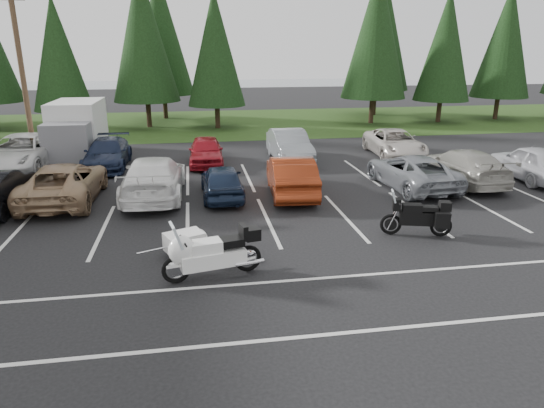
% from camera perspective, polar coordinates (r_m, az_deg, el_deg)
% --- Properties ---
extents(ground, '(120.00, 120.00, 0.00)m').
position_cam_1_polar(ground, '(15.47, -1.73, -3.33)').
color(ground, black).
rests_on(ground, ground).
extents(grass_strip, '(80.00, 16.00, 0.01)m').
position_cam_1_polar(grass_strip, '(38.76, -6.59, 9.43)').
color(grass_strip, '#243A12').
rests_on(grass_strip, ground).
extents(lake_water, '(70.00, 50.00, 0.02)m').
position_cam_1_polar(lake_water, '(69.78, -4.65, 13.17)').
color(lake_water, slate).
rests_on(lake_water, ground).
extents(utility_pole, '(1.60, 0.26, 9.00)m').
position_cam_1_polar(utility_pole, '(27.54, -27.40, 14.07)').
color(utility_pole, '#473321').
rests_on(utility_pole, ground).
extents(box_truck, '(2.40, 5.60, 2.90)m').
position_cam_1_polar(box_truck, '(27.80, -22.20, 7.97)').
color(box_truck, silver).
rests_on(box_truck, ground).
extents(stall_markings, '(32.00, 16.00, 0.01)m').
position_cam_1_polar(stall_markings, '(17.34, -2.62, -0.97)').
color(stall_markings, silver).
rests_on(stall_markings, ground).
extents(conifer_3, '(3.87, 3.87, 9.02)m').
position_cam_1_polar(conifer_3, '(36.73, -23.91, 15.88)').
color(conifer_3, '#332316').
rests_on(conifer_3, ground).
extents(conifer_4, '(4.80, 4.80, 11.17)m').
position_cam_1_polar(conifer_4, '(37.35, -14.97, 18.71)').
color(conifer_4, '#332316').
rests_on(conifer_4, ground).
extents(conifer_5, '(4.14, 4.14, 9.63)m').
position_cam_1_polar(conifer_5, '(35.96, -6.70, 17.78)').
color(conifer_5, '#332316').
rests_on(conifer_5, ground).
extents(conifer_6, '(4.93, 4.93, 11.48)m').
position_cam_1_polar(conifer_6, '(38.98, 12.17, 19.11)').
color(conifer_6, '#332316').
rests_on(conifer_6, ground).
extents(conifer_7, '(4.27, 4.27, 9.94)m').
position_cam_1_polar(conifer_7, '(40.99, 19.76, 17.15)').
color(conifer_7, '#332316').
rests_on(conifer_7, ground).
extents(conifer_8, '(4.53, 4.53, 10.56)m').
position_cam_1_polar(conifer_8, '(44.52, 25.79, 16.91)').
color(conifer_8, '#332316').
rests_on(conifer_8, ground).
extents(conifer_back_b, '(4.97, 4.97, 11.58)m').
position_cam_1_polar(conifer_back_b, '(41.88, -13.00, 19.02)').
color(conifer_back_b, '#332316').
rests_on(conifer_back_b, ground).
extents(conifer_back_c, '(5.50, 5.50, 12.81)m').
position_cam_1_polar(conifer_back_c, '(44.11, 12.49, 19.91)').
color(conifer_back_c, '#332316').
rests_on(conifer_back_c, ground).
extents(car_near_2, '(2.56, 5.41, 1.49)m').
position_cam_1_polar(car_near_2, '(19.99, -23.25, 2.35)').
color(car_near_2, '#A0805D').
rests_on(car_near_2, ground).
extents(car_near_3, '(2.44, 5.62, 1.61)m').
position_cam_1_polar(car_near_3, '(19.42, -13.73, 3.06)').
color(car_near_3, white).
rests_on(car_near_3, ground).
extents(car_near_4, '(1.59, 3.89, 1.32)m').
position_cam_1_polar(car_near_4, '(18.97, -5.90, 2.69)').
color(car_near_4, '#17233A').
rests_on(car_near_4, ground).
extents(car_near_5, '(2.02, 4.85, 1.56)m').
position_cam_1_polar(car_near_5, '(19.27, 2.26, 3.37)').
color(car_near_5, maroon).
rests_on(car_near_5, ground).
extents(car_near_6, '(2.67, 5.18, 1.40)m').
position_cam_1_polar(car_near_6, '(21.08, 16.08, 3.72)').
color(car_near_6, gray).
rests_on(car_near_6, ground).
extents(car_near_7, '(2.13, 5.12, 1.48)m').
position_cam_1_polar(car_near_7, '(22.54, 21.52, 4.16)').
color(car_near_7, '#A3A096').
rests_on(car_near_7, ground).
extents(car_near_8, '(2.03, 4.68, 1.57)m').
position_cam_1_polar(car_near_8, '(24.32, 28.34, 4.30)').
color(car_near_8, silver).
rests_on(car_near_8, ground).
extents(car_far_0, '(3.24, 6.14, 1.65)m').
position_cam_1_polar(car_far_0, '(26.39, -27.32, 5.44)').
color(car_far_0, white).
rests_on(car_far_0, ground).
extents(car_far_1, '(1.96, 4.82, 1.40)m').
position_cam_1_polar(car_far_1, '(25.05, -18.81, 5.63)').
color(car_far_1, '#161F37').
rests_on(car_far_1, ground).
extents(car_far_2, '(1.76, 4.14, 1.39)m').
position_cam_1_polar(car_far_2, '(24.57, -7.78, 6.19)').
color(car_far_2, maroon).
rests_on(car_far_2, ground).
extents(car_far_3, '(1.74, 4.85, 1.59)m').
position_cam_1_polar(car_far_3, '(25.20, 2.07, 6.86)').
color(car_far_3, gray).
rests_on(car_far_3, ground).
extents(car_far_4, '(2.64, 5.19, 1.41)m').
position_cam_1_polar(car_far_4, '(27.24, 14.23, 6.96)').
color(car_far_4, beige).
rests_on(car_far_4, ground).
extents(touring_motorcycle, '(2.99, 1.45, 1.59)m').
position_cam_1_polar(touring_motorcycle, '(12.32, -7.03, -5.20)').
color(touring_motorcycle, white).
rests_on(touring_motorcycle, ground).
extents(cargo_trailer, '(1.71, 1.37, 0.70)m').
position_cam_1_polar(cargo_trailer, '(13.86, -10.26, -4.67)').
color(cargo_trailer, white).
rests_on(cargo_trailer, ground).
extents(adventure_motorcycle, '(2.56, 1.47, 1.47)m').
position_cam_1_polar(adventure_motorcycle, '(15.61, 16.68, -1.03)').
color(adventure_motorcycle, black).
rests_on(adventure_motorcycle, ground).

